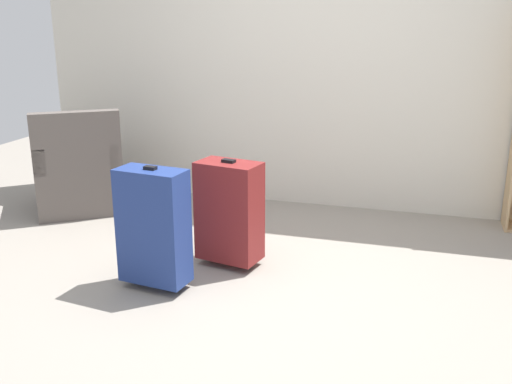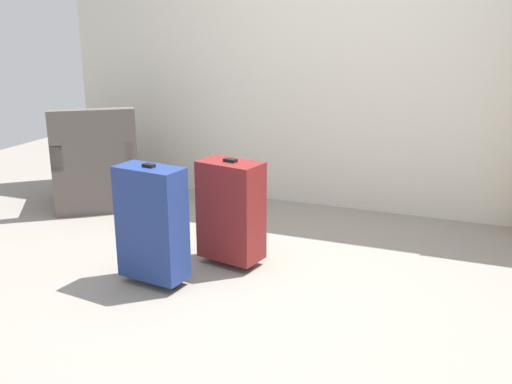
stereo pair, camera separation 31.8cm
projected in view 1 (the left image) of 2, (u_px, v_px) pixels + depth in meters
The scene contains 6 objects.
ground_plane at pixel (257, 292), 3.56m from camera, with size 8.97×8.97×0.00m, color gray.
back_wall at pixel (319, 57), 4.92m from camera, with size 5.13×0.10×2.60m, color beige.
armchair at pixel (79, 174), 5.02m from camera, with size 0.98×0.98×0.90m.
mug at pixel (131, 205), 5.07m from camera, with size 0.12×0.08×0.10m.
suitcase_dark_red at pixel (229, 211), 3.86m from camera, with size 0.45×0.32×0.74m.
suitcase_navy_blue at pixel (153, 226), 3.51m from camera, with size 0.44×0.26×0.78m.
Camera 1 is at (0.91, -3.10, 1.62)m, focal length 40.64 mm.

